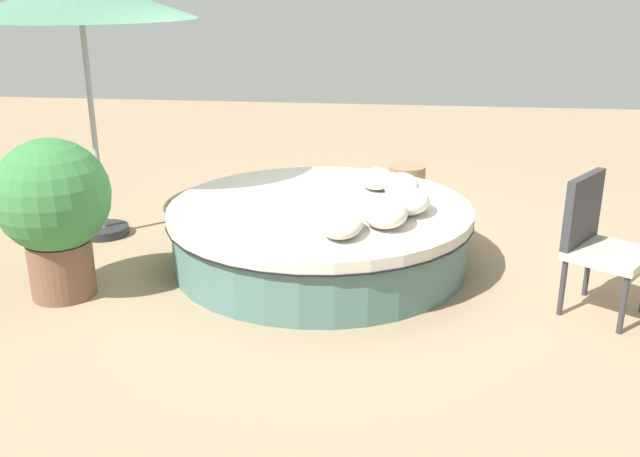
% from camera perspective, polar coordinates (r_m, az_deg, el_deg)
% --- Properties ---
extents(ground_plane, '(16.00, 16.00, 0.00)m').
position_cam_1_polar(ground_plane, '(5.89, 0.00, -2.81)').
color(ground_plane, '#9E8466').
extents(round_bed, '(2.49, 2.49, 0.51)m').
position_cam_1_polar(round_bed, '(5.79, 0.00, -0.41)').
color(round_bed, '#4C726B').
rests_on(round_bed, ground_plane).
extents(throw_pillow_0, '(0.51, 0.31, 0.15)m').
position_cam_1_polar(throw_pillow_0, '(5.04, 1.74, 0.35)').
color(throw_pillow_0, beige).
rests_on(throw_pillow_0, round_bed).
extents(throw_pillow_1, '(0.45, 0.34, 0.21)m').
position_cam_1_polar(throw_pillow_1, '(5.21, 5.31, 1.28)').
color(throw_pillow_1, silver).
rests_on(throw_pillow_1, round_bed).
extents(throw_pillow_2, '(0.46, 0.38, 0.20)m').
position_cam_1_polar(throw_pillow_2, '(5.54, 7.00, 2.27)').
color(throw_pillow_2, silver).
rests_on(throw_pillow_2, round_bed).
extents(throw_pillow_3, '(0.42, 0.29, 0.21)m').
position_cam_1_polar(throw_pillow_3, '(5.89, 6.67, 3.42)').
color(throw_pillow_3, silver).
rests_on(throw_pillow_3, round_bed).
extents(throw_pillow_4, '(0.44, 0.30, 0.17)m').
position_cam_1_polar(throw_pillow_4, '(6.19, 4.65, 4.06)').
color(throw_pillow_4, silver).
rests_on(throw_pillow_4, round_bed).
extents(patio_chair, '(0.71, 0.71, 0.98)m').
position_cam_1_polar(patio_chair, '(5.24, 21.60, -0.57)').
color(patio_chair, '#333338').
rests_on(patio_chair, ground_plane).
extents(patio_umbrella, '(1.96, 1.96, 2.28)m').
position_cam_1_polar(patio_umbrella, '(6.46, -18.99, 17.15)').
color(patio_umbrella, '#262628').
rests_on(patio_umbrella, ground_plane).
extents(planter, '(0.83, 0.83, 1.20)m').
position_cam_1_polar(planter, '(5.41, -20.86, 1.71)').
color(planter, brown).
rests_on(planter, ground_plane).
extents(side_table, '(0.38, 0.38, 0.42)m').
position_cam_1_polar(side_table, '(7.41, 7.07, 3.51)').
color(side_table, '#997A56').
rests_on(side_table, ground_plane).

